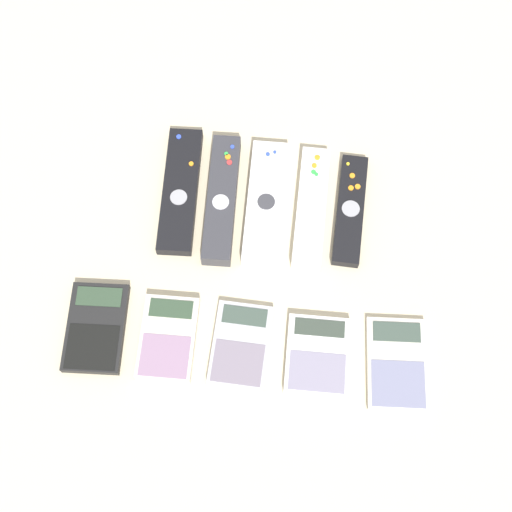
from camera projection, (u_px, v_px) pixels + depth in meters
ground_plane at (253, 285)px, 1.05m from camera, size 3.00×3.00×0.00m
remote_0 at (180, 190)px, 1.10m from camera, size 0.06×0.21×0.02m
remote_1 at (222, 199)px, 1.09m from camera, size 0.05×0.21×0.03m
remote_2 at (266, 203)px, 1.09m from camera, size 0.06×0.20×0.03m
remote_3 at (311, 207)px, 1.09m from camera, size 0.04×0.20×0.03m
remote_4 at (350, 210)px, 1.09m from camera, size 0.04×0.18×0.02m
calculator_0 at (96, 328)px, 1.02m from camera, size 0.09×0.14×0.02m
calculator_1 at (168, 338)px, 1.01m from camera, size 0.08×0.12×0.02m
calculator_2 at (241, 345)px, 1.01m from camera, size 0.08×0.12×0.01m
calculator_3 at (318, 355)px, 1.00m from camera, size 0.09×0.11×0.02m
calculator_4 at (397, 363)px, 1.00m from camera, size 0.09×0.14×0.01m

